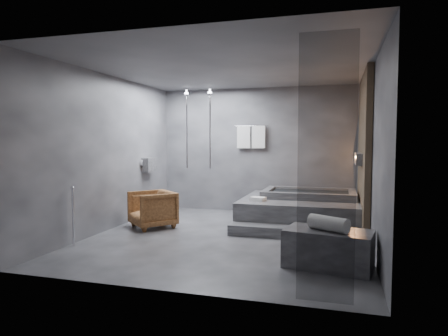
% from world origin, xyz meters
% --- Properties ---
extents(room, '(5.00, 5.04, 2.82)m').
position_xyz_m(room, '(0.40, 0.24, 1.73)').
color(room, '#2E2E31').
rests_on(room, ground).
extents(tub_deck, '(2.20, 2.00, 0.50)m').
position_xyz_m(tub_deck, '(1.05, 1.45, 0.25)').
color(tub_deck, '#333336').
rests_on(tub_deck, ground).
extents(tub_step, '(2.20, 0.36, 0.18)m').
position_xyz_m(tub_step, '(1.05, 0.27, 0.09)').
color(tub_step, '#333336').
rests_on(tub_step, ground).
extents(concrete_bench, '(1.17, 0.78, 0.49)m').
position_xyz_m(concrete_bench, '(1.65, -1.18, 0.24)').
color(concrete_bench, '#2F2F31').
rests_on(concrete_bench, ground).
extents(driftwood_chair, '(1.05, 1.05, 0.69)m').
position_xyz_m(driftwood_chair, '(-1.57, 0.34, 0.34)').
color(driftwood_chair, '#452611').
rests_on(driftwood_chair, ground).
extents(rolled_towel, '(0.54, 0.43, 0.19)m').
position_xyz_m(rolled_towel, '(1.65, -1.23, 0.58)').
color(rolled_towel, white).
rests_on(rolled_towel, concrete_bench).
extents(deck_towel, '(0.31, 0.26, 0.07)m').
position_xyz_m(deck_towel, '(0.32, 0.89, 0.54)').
color(deck_towel, white).
rests_on(deck_towel, tub_deck).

